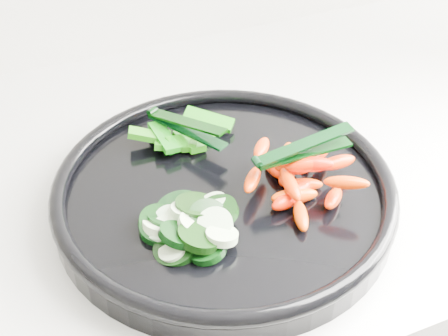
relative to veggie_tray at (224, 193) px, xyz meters
name	(u,v)px	position (x,y,z in m)	size (l,w,h in m)	color
veggie_tray	(224,193)	(0.00, 0.00, 0.00)	(0.48, 0.48, 0.04)	black
cucumber_pile	(183,225)	(-0.06, -0.04, 0.01)	(0.11, 0.12, 0.04)	black
carrot_pile	(300,175)	(0.08, -0.03, 0.02)	(0.14, 0.14, 0.05)	#F71500
pepper_pile	(182,136)	(-0.01, 0.10, 0.01)	(0.13, 0.08, 0.04)	#1A6709
tong_carrot	(301,150)	(0.08, -0.03, 0.05)	(0.11, 0.02, 0.02)	black
tong_pepper	(184,125)	(-0.01, 0.10, 0.03)	(0.07, 0.11, 0.02)	black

